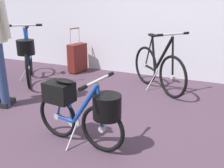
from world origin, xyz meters
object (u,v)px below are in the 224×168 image
Objects in this scene: folding_bike_foreground at (82,108)px; display_bike_right at (158,68)px; display_bike_left at (28,56)px; rolling_suitcase at (77,58)px.

display_bike_right reaches higher than folding_bike_foreground.
display_bike_left is 0.98m from rolling_suitcase.
display_bike_right is at bearing -13.05° from rolling_suitcase.
display_bike_right reaches higher than rolling_suitcase.
rolling_suitcase is (-1.34, 2.23, -0.11)m from folding_bike_foreground.
display_bike_right is (0.29, 1.85, -0.04)m from folding_bike_foreground.
display_bike_left is 2.11m from display_bike_right.
display_bike_right is at bearing 13.68° from display_bike_left.
folding_bike_foreground is 0.99× the size of display_bike_right.
folding_bike_foreground is 2.60m from rolling_suitcase.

